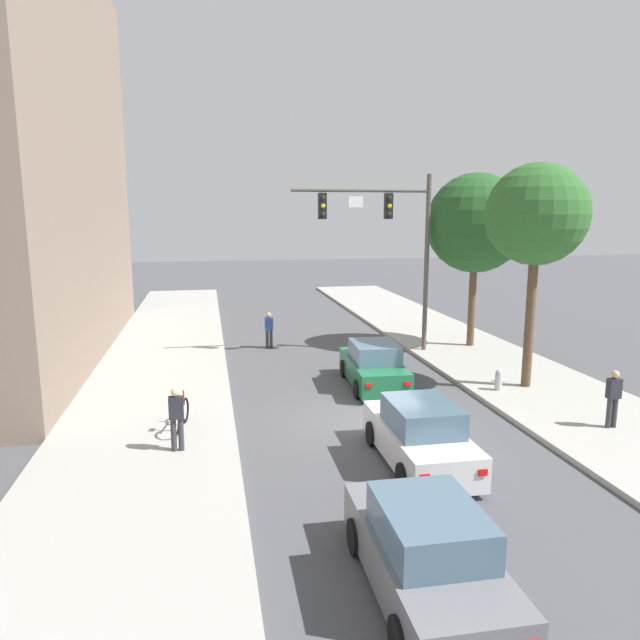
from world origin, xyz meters
The scene contains 14 objects.
ground_plane centered at (0.00, 0.00, 0.00)m, with size 120.00×120.00×0.00m, color #4C4C51.
sidewalk_left centered at (-6.50, 0.00, 0.07)m, with size 5.00×60.00×0.15m, color #A8A59E.
sidewalk_right centered at (6.50, 0.00, 0.07)m, with size 5.00×60.00×0.15m, color #A8A59E.
traffic_signal_mast centered at (2.96, 7.70, 5.31)m, with size 5.93×0.38×7.50m.
car_lead_green centered at (1.02, 3.27, 0.72)m, with size 2.01×4.32×1.60m.
car_following_white centered at (0.30, -3.17, 0.72)m, with size 1.87×4.26×1.60m.
car_third_grey centered at (-1.37, -7.89, 0.72)m, with size 1.88×4.26×1.60m.
pedestrian_sidewalk_left_walker centered at (-5.50, -1.57, 1.06)m, with size 0.36×0.22×1.64m.
pedestrian_crossing_road centered at (-1.97, 9.90, 0.91)m, with size 0.36×0.22×1.64m.
pedestrian_sidewalk_right_walker centered at (6.29, -2.24, 1.06)m, with size 0.36×0.22×1.64m.
bicycle_leaning centered at (-5.49, -0.08, 0.54)m, with size 0.41×1.75×0.98m.
fire_hydrant centered at (4.91, 1.58, 0.51)m, with size 0.48×0.24×0.72m.
street_tree_nearest centered at (6.07, 1.84, 5.96)m, with size 3.36×3.36×7.53m.
street_tree_second centered at (6.96, 8.08, 5.60)m, with size 4.33×4.33×7.63m.
Camera 1 is at (-4.62, -15.78, 6.04)m, focal length 32.55 mm.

